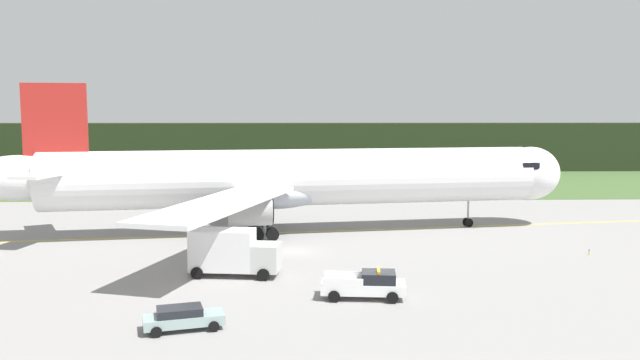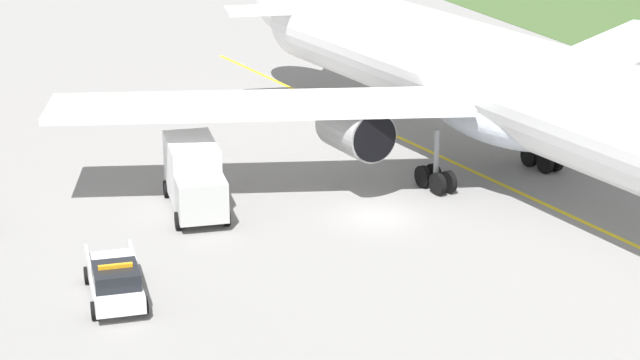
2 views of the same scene
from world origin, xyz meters
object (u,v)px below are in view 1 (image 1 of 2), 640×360
Objects in this scene: airliner at (291,179)px; staff_car at (183,317)px; ops_pickup_truck at (367,285)px; catering_truck at (232,252)px.

airliner reaches higher than staff_car.
ops_pickup_truck is 12.21m from staff_car.
catering_truck is at bearing 82.67° from staff_car.
airliner is 12.58× the size of staff_car.
staff_car is (-1.50, -11.63, -1.11)m from catering_truck.
airliner is 29.41m from staff_car.
ops_pickup_truck reaches higher than staff_car.
ops_pickup_truck is at bearing -77.02° from airliner.
staff_car is (-5.56, -28.49, -4.72)m from airliner.
airliner is 17.72m from catering_truck.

